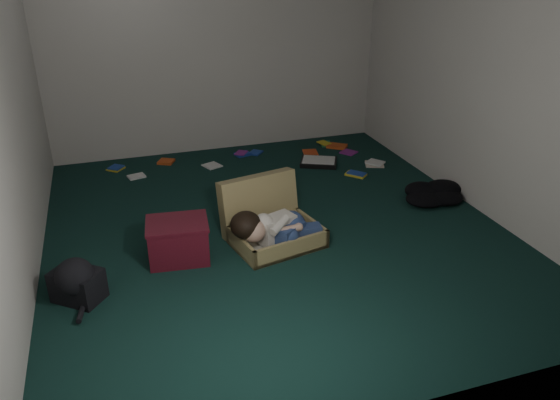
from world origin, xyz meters
TOP-DOWN VIEW (x-y plane):
  - floor at (0.00, 0.00)m, footprint 4.50×4.50m
  - wall_back at (0.00, 2.25)m, footprint 4.50×0.00m
  - wall_front at (0.00, -2.25)m, footprint 4.50×0.00m
  - wall_left at (-2.00, 0.00)m, footprint 0.00×4.50m
  - wall_right at (2.00, 0.00)m, footprint 0.00×4.50m
  - suitcase at (-0.10, -0.17)m, footprint 0.85×0.84m
  - person at (-0.12, -0.35)m, footprint 0.81×0.40m
  - maroon_bin at (-0.91, -0.26)m, footprint 0.53×0.44m
  - backpack at (-1.69, -0.60)m, footprint 0.55×0.54m
  - clothing_pile at (1.70, 0.10)m, footprint 0.48×0.41m
  - paper_tray at (0.97, 1.35)m, footprint 0.51×0.46m
  - book_scatter at (0.43, 1.67)m, footprint 3.08×1.29m

SIDE VIEW (x-z plane):
  - floor at x=0.00m, z-range 0.00..0.00m
  - book_scatter at x=0.43m, z-range 0.00..0.02m
  - paper_tray at x=0.97m, z-range 0.00..0.06m
  - clothing_pile at x=1.70m, z-range 0.00..0.14m
  - backpack at x=-1.69m, z-range 0.00..0.26m
  - suitcase at x=-0.10m, z-range -0.11..0.43m
  - maroon_bin at x=-0.91m, z-range 0.00..0.34m
  - person at x=-0.12m, z-range 0.04..0.37m
  - wall_back at x=0.00m, z-range -0.95..3.55m
  - wall_front at x=0.00m, z-range -0.95..3.55m
  - wall_left at x=-2.00m, z-range -0.95..3.55m
  - wall_right at x=2.00m, z-range -0.95..3.55m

